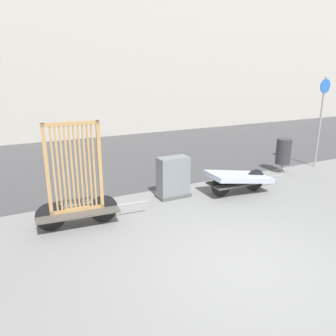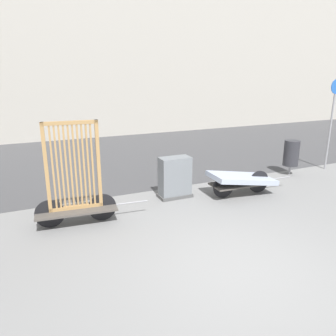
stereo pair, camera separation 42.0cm
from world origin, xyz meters
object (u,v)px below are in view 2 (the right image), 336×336
(bike_cart_with_mattress, at_px, (242,180))
(sign_post, at_px, (332,114))
(bike_cart_with_bedframe, at_px, (75,189))
(utility_cabinet, at_px, (175,179))
(trash_bin, at_px, (291,153))

(bike_cart_with_mattress, distance_m, sign_post, 4.24)
(bike_cart_with_bedframe, xyz_separation_m, utility_cabinet, (2.46, 0.56, -0.27))
(bike_cart_with_mattress, distance_m, trash_bin, 2.58)
(sign_post, bearing_deg, bike_cart_with_mattress, -167.69)
(bike_cart_with_bedframe, height_order, bike_cart_with_mattress, bike_cart_with_bedframe)
(utility_cabinet, distance_m, sign_post, 5.68)
(bike_cart_with_mattress, bearing_deg, utility_cabinet, 163.43)
(bike_cart_with_bedframe, xyz_separation_m, sign_post, (7.99, 0.86, 1.01))
(utility_cabinet, relative_size, trash_bin, 0.97)
(bike_cart_with_bedframe, relative_size, trash_bin, 2.19)
(bike_cart_with_bedframe, height_order, sign_post, sign_post)
(bike_cart_with_bedframe, relative_size, sign_post, 0.81)
(bike_cart_with_bedframe, distance_m, sign_post, 8.10)
(bike_cart_with_mattress, bearing_deg, trash_bin, 22.42)
(utility_cabinet, distance_m, trash_bin, 4.03)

